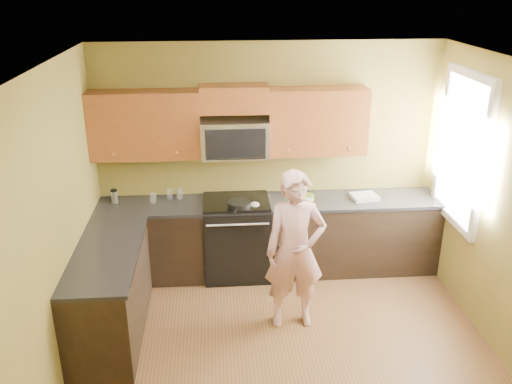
{
  "coord_description": "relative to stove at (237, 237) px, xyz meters",
  "views": [
    {
      "loc": [
        -0.63,
        -4.04,
        3.36
      ],
      "look_at": [
        -0.2,
        1.3,
        1.2
      ],
      "focal_mm": 37.79,
      "sensor_mm": 36.0,
      "label": 1
    }
  ],
  "objects": [
    {
      "name": "countertop_back",
      "position": [
        0.4,
        0.01,
        0.43
      ],
      "size": [
        4.0,
        0.62,
        0.04
      ],
      "primitive_type": "cube",
      "color": "black",
      "rests_on": "cabinet_back_run"
    },
    {
      "name": "window",
      "position": [
        2.38,
        -0.48,
        1.17
      ],
      "size": [
        0.06,
        1.06,
        1.66
      ],
      "primitive_type": null,
      "color": "white",
      "rests_on": "wall_right"
    },
    {
      "name": "toast_slice",
      "position": [
        0.75,
        0.01,
        0.45
      ],
      "size": [
        0.12,
        0.12,
        0.01
      ],
      "primitive_type": "cube",
      "rotation": [
        0.0,
        0.0,
        0.11
      ],
      "color": "#B27F47",
      "rests_on": "countertop_back"
    },
    {
      "name": "upper_cab_right",
      "position": [
        0.94,
        0.16,
        0.97
      ],
      "size": [
        1.12,
        0.33,
        0.75
      ],
      "primitive_type": null,
      "color": "brown",
      "rests_on": "wall_back"
    },
    {
      "name": "wall_back",
      "position": [
        0.4,
        0.32,
        0.88
      ],
      "size": [
        4.0,
        0.0,
        4.0
      ],
      "primitive_type": "plane",
      "rotation": [
        1.57,
        0.0,
        0.0
      ],
      "color": "olive",
      "rests_on": "ground"
    },
    {
      "name": "cabinet_back_run",
      "position": [
        0.4,
        0.02,
        -0.03
      ],
      "size": [
        4.0,
        0.6,
        0.88
      ],
      "primitive_type": "cube",
      "color": "black",
      "rests_on": "floor"
    },
    {
      "name": "floor",
      "position": [
        0.4,
        -1.68,
        -0.47
      ],
      "size": [
        4.0,
        4.0,
        0.0
      ],
      "primitive_type": "plane",
      "color": "brown",
      "rests_on": "ground"
    },
    {
      "name": "ceiling",
      "position": [
        0.4,
        -1.68,
        2.23
      ],
      "size": [
        4.0,
        4.0,
        0.0
      ],
      "primitive_type": "plane",
      "rotation": [
        3.14,
        0.0,
        0.0
      ],
      "color": "white",
      "rests_on": "ground"
    },
    {
      "name": "glass_a",
      "position": [
        -0.77,
        0.2,
        0.51
      ],
      "size": [
        0.09,
        0.09,
        0.12
      ],
      "primitive_type": "cylinder",
      "rotation": [
        0.0,
        0.0,
        -0.26
      ],
      "color": "silver",
      "rests_on": "countertop_back"
    },
    {
      "name": "wall_left",
      "position": [
        -1.6,
        -1.68,
        0.88
      ],
      "size": [
        0.0,
        4.0,
        4.0
      ],
      "primitive_type": "plane",
      "rotation": [
        1.57,
        0.0,
        1.57
      ],
      "color": "olive",
      "rests_on": "ground"
    },
    {
      "name": "countertop_left",
      "position": [
        -1.29,
        -1.08,
        0.43
      ],
      "size": [
        0.62,
        1.6,
        0.04
      ],
      "primitive_type": "cube",
      "color": "black",
      "rests_on": "cabinet_left_run"
    },
    {
      "name": "napkin_a",
      "position": [
        0.2,
        -0.14,
        0.48
      ],
      "size": [
        0.15,
        0.15,
        0.06
      ],
      "primitive_type": "ellipsoid",
      "rotation": [
        0.0,
        0.0,
        0.37
      ],
      "color": "silver",
      "rests_on": "countertop_back"
    },
    {
      "name": "napkin_b",
      "position": [
        0.82,
        -0.02,
        0.48
      ],
      "size": [
        0.13,
        0.14,
        0.07
      ],
      "primitive_type": "ellipsoid",
      "rotation": [
        0.0,
        0.0,
        0.04
      ],
      "color": "silver",
      "rests_on": "countertop_back"
    },
    {
      "name": "glass_c",
      "position": [
        -0.96,
        0.09,
        0.51
      ],
      "size": [
        0.09,
        0.09,
        0.12
      ],
      "primitive_type": "cylinder",
      "rotation": [
        0.0,
        0.0,
        -0.34
      ],
      "color": "silver",
      "rests_on": "countertop_back"
    },
    {
      "name": "dish_towel",
      "position": [
        1.51,
        0.01,
        0.47
      ],
      "size": [
        0.33,
        0.28,
        0.05
      ],
      "primitive_type": "cube",
      "rotation": [
        0.0,
        0.0,
        0.15
      ],
      "color": "white",
      "rests_on": "countertop_back"
    },
    {
      "name": "travel_mug",
      "position": [
        -1.4,
        0.12,
        0.45
      ],
      "size": [
        0.08,
        0.08,
        0.16
      ],
      "primitive_type": null,
      "rotation": [
        0.0,
        0.0,
        -0.03
      ],
      "color": "silver",
      "rests_on": "countertop_back"
    },
    {
      "name": "woman",
      "position": [
        0.54,
        -1.04,
        0.35
      ],
      "size": [
        0.61,
        0.4,
        1.65
      ],
      "primitive_type": "imported",
      "rotation": [
        0.0,
        0.0,
        0.0
      ],
      "color": "#E7737C",
      "rests_on": "floor"
    },
    {
      "name": "cabinet_left_run",
      "position": [
        -1.3,
        -1.08,
        -0.03
      ],
      "size": [
        0.6,
        1.6,
        0.88
      ],
      "primitive_type": "cube",
      "color": "black",
      "rests_on": "floor"
    },
    {
      "name": "upper_cab_left",
      "position": [
        -0.99,
        0.16,
        0.97
      ],
      "size": [
        1.22,
        0.33,
        0.75
      ],
      "primitive_type": null,
      "color": "brown",
      "rests_on": "wall_back"
    },
    {
      "name": "upper_cab_over_mw",
      "position": [
        0.0,
        0.16,
        1.62
      ],
      "size": [
        0.76,
        0.33,
        0.3
      ],
      "primitive_type": "cube",
      "color": "brown",
      "rests_on": "wall_back"
    },
    {
      "name": "frying_pan",
      "position": [
        0.03,
        -0.17,
        0.47
      ],
      "size": [
        0.37,
        0.51,
        0.06
      ],
      "primitive_type": null,
      "rotation": [
        0.0,
        0.0,
        -0.25
      ],
      "color": "black",
      "rests_on": "stove"
    },
    {
      "name": "glass_b",
      "position": [
        -0.66,
        0.19,
        0.51
      ],
      "size": [
        0.08,
        0.08,
        0.12
      ],
      "primitive_type": "cylinder",
      "rotation": [
        0.0,
        0.0,
        -0.16
      ],
      "color": "silver",
      "rests_on": "countertop_back"
    },
    {
      "name": "microwave",
      "position": [
        0.0,
        0.12,
        0.97
      ],
      "size": [
        0.76,
        0.4,
        0.42
      ],
      "primitive_type": null,
      "color": "silver",
      "rests_on": "wall_back"
    },
    {
      "name": "stove",
      "position": [
        0.0,
        0.0,
        0.0
      ],
      "size": [
        0.76,
        0.65,
        0.95
      ],
      "primitive_type": null,
      "color": "black",
      "rests_on": "floor"
    },
    {
      "name": "butter_tub",
      "position": [
        0.85,
        0.01,
        0.45
      ],
      "size": [
        0.16,
        0.16,
        0.09
      ],
      "primitive_type": null,
      "rotation": [
        0.0,
        0.0,
        0.35
      ],
      "color": "yellow",
      "rests_on": "countertop_back"
    }
  ]
}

